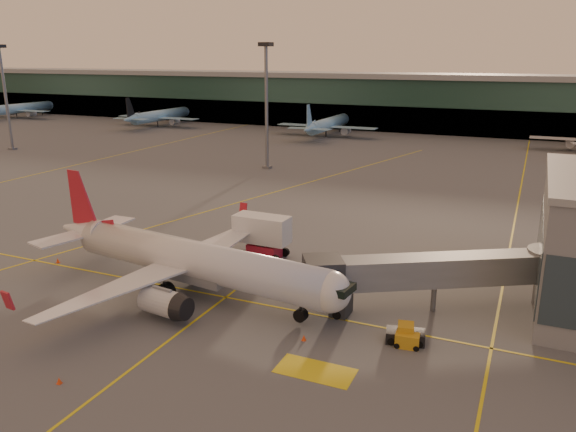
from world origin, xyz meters
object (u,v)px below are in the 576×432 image
at_px(pushback_tug, 405,335).
at_px(main_airplane, 187,260).
at_px(gpu_cart, 407,341).
at_px(catering_truck, 263,234).

bearing_deg(pushback_tug, main_airplane, 165.06).
bearing_deg(gpu_cart, catering_truck, 138.05).
xyz_separation_m(catering_truck, gpu_cart, (20.35, -14.40, -2.33)).
distance_m(catering_truck, gpu_cart, 25.03).
distance_m(main_airplane, pushback_tug, 22.44).
xyz_separation_m(main_airplane, catering_truck, (2.20, 12.41, -0.67)).
bearing_deg(catering_truck, gpu_cart, -34.27).
bearing_deg(catering_truck, main_airplane, -99.02).
relative_size(catering_truck, pushback_tug, 1.91).
bearing_deg(main_airplane, pushback_tug, 4.12).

